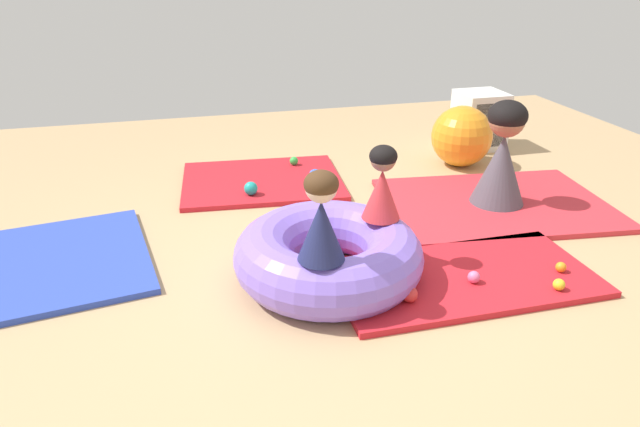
% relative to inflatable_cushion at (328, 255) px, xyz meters
% --- Properties ---
extents(ground_plane, '(8.00, 8.00, 0.00)m').
position_rel_inflatable_cushion_xyz_m(ground_plane, '(0.11, 0.07, -0.17)').
color(ground_plane, tan).
extents(gym_mat_far_left, '(1.59, 0.82, 0.04)m').
position_rel_inflatable_cushion_xyz_m(gym_mat_far_left, '(0.79, -0.21, -0.15)').
color(gym_mat_far_left, red).
rests_on(gym_mat_far_left, ground).
extents(gym_mat_center_rear, '(1.43, 1.16, 0.04)m').
position_rel_inflatable_cushion_xyz_m(gym_mat_center_rear, '(-0.13, 1.70, -0.15)').
color(gym_mat_center_rear, red).
rests_on(gym_mat_center_rear, ground).
extents(gym_mat_near_left, '(1.38, 1.39, 0.04)m').
position_rel_inflatable_cushion_xyz_m(gym_mat_near_left, '(-1.68, 0.60, -0.15)').
color(gym_mat_near_left, '#2D47B7').
rests_on(gym_mat_near_left, ground).
extents(gym_mat_front, '(1.83, 1.41, 0.04)m').
position_rel_inflatable_cushion_xyz_m(gym_mat_front, '(1.57, 0.74, -0.15)').
color(gym_mat_front, red).
rests_on(gym_mat_front, ground).
extents(inflatable_cushion, '(1.13, 1.13, 0.35)m').
position_rel_inflatable_cushion_xyz_m(inflatable_cushion, '(0.00, 0.00, 0.00)').
color(inflatable_cushion, '#8466E0').
rests_on(inflatable_cushion, ground).
extents(child_in_navy, '(0.31, 0.31, 0.49)m').
position_rel_inflatable_cushion_xyz_m(child_in_navy, '(-0.13, -0.33, 0.41)').
color(child_in_navy, navy).
rests_on(child_in_navy, inflatable_cushion).
extents(child_in_red, '(0.33, 0.33, 0.46)m').
position_rel_inflatable_cushion_xyz_m(child_in_red, '(0.35, 0.08, 0.40)').
color(child_in_red, red).
rests_on(child_in_red, inflatable_cushion).
extents(adult_seated, '(0.49, 0.49, 0.80)m').
position_rel_inflatable_cushion_xyz_m(adult_seated, '(1.57, 0.74, 0.26)').
color(adult_seated, '#4C4751').
rests_on(adult_seated, gym_mat_front).
extents(play_ball_blue, '(0.11, 0.11, 0.11)m').
position_rel_inflatable_cushion_xyz_m(play_ball_blue, '(0.30, 1.53, -0.08)').
color(play_ball_blue, blue).
rests_on(play_ball_blue, gym_mat_center_rear).
extents(play_ball_pink, '(0.07, 0.07, 0.07)m').
position_rel_inflatable_cushion_xyz_m(play_ball_pink, '(0.81, -0.31, -0.10)').
color(play_ball_pink, pink).
rests_on(play_ball_pink, gym_mat_far_left).
extents(play_ball_green, '(0.08, 0.08, 0.08)m').
position_rel_inflatable_cushion_xyz_m(play_ball_green, '(0.21, 1.98, -0.09)').
color(play_ball_green, green).
rests_on(play_ball_green, gym_mat_center_rear).
extents(play_ball_red, '(0.09, 0.09, 0.09)m').
position_rel_inflatable_cushion_xyz_m(play_ball_red, '(0.36, -0.40, -0.09)').
color(play_ball_red, red).
rests_on(play_ball_red, gym_mat_far_left).
extents(play_ball_yellow, '(0.07, 0.07, 0.07)m').
position_rel_inflatable_cushion_xyz_m(play_ball_yellow, '(1.25, -0.50, -0.10)').
color(play_ball_yellow, yellow).
rests_on(play_ball_yellow, gym_mat_far_left).
extents(play_ball_orange, '(0.06, 0.06, 0.06)m').
position_rel_inflatable_cushion_xyz_m(play_ball_orange, '(1.38, -0.33, -0.10)').
color(play_ball_orange, orange).
rests_on(play_ball_orange, gym_mat_far_left).
extents(play_ball_teal, '(0.11, 0.11, 0.11)m').
position_rel_inflatable_cushion_xyz_m(play_ball_teal, '(-0.27, 1.37, -0.08)').
color(play_ball_teal, teal).
rests_on(play_ball_teal, gym_mat_center_rear).
extents(exercise_ball_large, '(0.56, 0.56, 0.56)m').
position_rel_inflatable_cushion_xyz_m(exercise_ball_large, '(1.73, 1.70, 0.11)').
color(exercise_ball_large, orange).
rests_on(exercise_ball_large, ground).
extents(storage_cube, '(0.44, 0.44, 0.56)m').
position_rel_inflatable_cushion_xyz_m(storage_cube, '(2.17, 2.14, 0.11)').
color(storage_cube, silver).
rests_on(storage_cube, ground).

